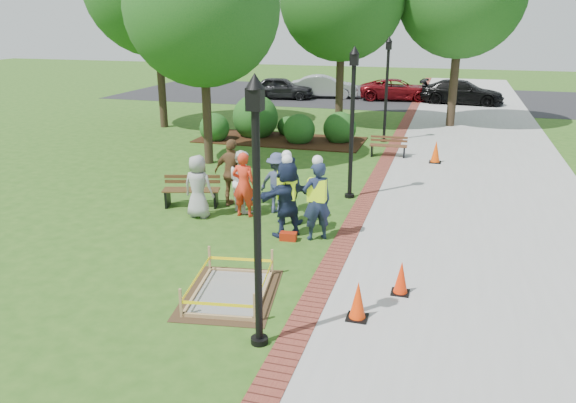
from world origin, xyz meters
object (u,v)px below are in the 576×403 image
(lamp_near, at_px, (257,196))
(hivis_worker_b, at_px, (317,199))
(hivis_worker_a, at_px, (287,196))
(hivis_worker_c, at_px, (287,187))
(bench_near, at_px, (192,197))
(cone_front, at_px, (358,301))
(wet_concrete_pad, at_px, (230,283))

(lamp_near, xyz_separation_m, hivis_worker_b, (-0.17, 4.60, -1.48))
(hivis_worker_a, bearing_deg, hivis_worker_c, 107.11)
(bench_near, distance_m, lamp_near, 7.55)
(cone_front, relative_size, hivis_worker_b, 0.35)
(hivis_worker_b, bearing_deg, bench_near, 160.34)
(hivis_worker_c, bearing_deg, bench_near, 169.93)
(cone_front, bearing_deg, hivis_worker_c, 120.62)
(lamp_near, height_order, hivis_worker_c, lamp_near)
(lamp_near, xyz_separation_m, hivis_worker_c, (-1.16, 5.47, -1.55))
(wet_concrete_pad, height_order, hivis_worker_a, hivis_worker_a)
(bench_near, xyz_separation_m, cone_front, (5.42, -4.80, 0.08))
(cone_front, xyz_separation_m, lamp_near, (-1.38, -1.18, 2.13))
(lamp_near, bearing_deg, hivis_worker_c, 101.93)
(wet_concrete_pad, distance_m, hivis_worker_b, 3.39)
(wet_concrete_pad, height_order, hivis_worker_c, hivis_worker_c)
(bench_near, bearing_deg, hivis_worker_a, -23.11)
(bench_near, height_order, hivis_worker_b, hivis_worker_b)
(bench_near, height_order, hivis_worker_c, hivis_worker_c)
(hivis_worker_a, relative_size, hivis_worker_c, 1.05)
(bench_near, bearing_deg, lamp_near, -55.96)
(hivis_worker_a, relative_size, hivis_worker_b, 0.98)
(hivis_worker_b, bearing_deg, lamp_near, -87.88)
(cone_front, height_order, lamp_near, lamp_near)
(wet_concrete_pad, bearing_deg, hivis_worker_a, 86.93)
(hivis_worker_b, bearing_deg, hivis_worker_a, 176.64)
(lamp_near, distance_m, hivis_worker_c, 5.80)
(hivis_worker_c, bearing_deg, cone_front, -59.38)
(cone_front, distance_m, lamp_near, 2.80)
(bench_near, distance_m, cone_front, 7.24)
(hivis_worker_b, xyz_separation_m, hivis_worker_c, (-0.99, 0.87, -0.06))
(bench_near, distance_m, hivis_worker_b, 4.18)
(hivis_worker_b, relative_size, hivis_worker_c, 1.08)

